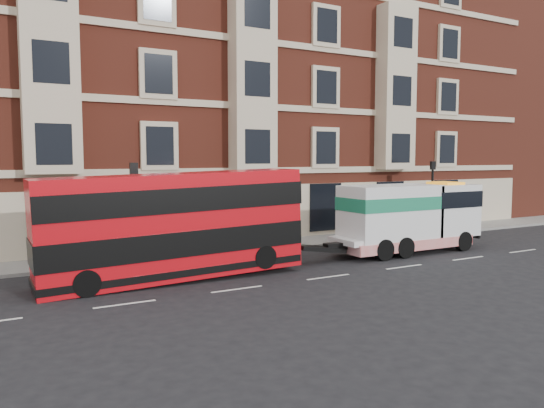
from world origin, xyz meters
The scene contains 9 objects.
ground centered at (0.00, 0.00, 0.00)m, with size 120.00×120.00×0.00m, color black.
sidewalk centered at (0.00, 7.50, 0.07)m, with size 90.00×3.00×0.15m, color slate.
victorian_terrace centered at (0.50, 15.00, 10.07)m, with size 45.00×12.00×20.40m.
filler_east centered at (32.00, 14.00, 9.43)m, with size 18.00×10.00×19.00m.
lamp_post_west centered at (-6.00, 6.20, 2.68)m, with size 0.35×0.15×4.35m.
lamp_post_east centered at (12.00, 6.20, 2.68)m, with size 0.35×0.15×4.35m.
double_decker_bus centered at (-5.47, 2.56, 2.18)m, with size 10.16×2.33×4.11m.
tow_truck centered at (6.58, 2.56, 1.80)m, with size 8.13×2.40×3.39m.
pedestrian centered at (-7.97, 7.19, 1.07)m, with size 0.67×0.44×1.85m, color #1C1C38.
Camera 1 is at (-12.02, -16.93, 4.71)m, focal length 35.00 mm.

